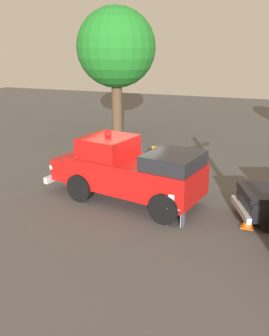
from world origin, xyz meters
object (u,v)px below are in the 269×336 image
(spectator_seated, at_px, (176,204))
(vintage_fire_truck, at_px, (129,170))
(lawn_chair_by_car, at_px, (188,162))
(lawn_chair_near_truck, at_px, (172,207))
(oak_tree_right, at_px, (116,48))
(traffic_cone, at_px, (248,218))
(lawn_chair_spare, at_px, (156,156))

(spectator_seated, bearing_deg, vintage_fire_truck, -121.24)
(vintage_fire_truck, relative_size, lawn_chair_by_car, 6.13)
(vintage_fire_truck, height_order, lawn_chair_by_car, vintage_fire_truck)
(vintage_fire_truck, xyz_separation_m, lawn_chair_near_truck, (1.29, 1.98, -0.61))
(lawn_chair_by_car, xyz_separation_m, oak_tree_right, (-5.34, -5.75, 4.76))
(lawn_chair_near_truck, bearing_deg, spectator_seated, 95.21)
(lawn_chair_near_truck, relative_size, spectator_seated, 0.79)
(lawn_chair_near_truck, xyz_separation_m, traffic_cone, (-0.60, 2.35, -0.28))
(spectator_seated, bearing_deg, traffic_cone, 104.71)
(lawn_chair_spare, xyz_separation_m, oak_tree_right, (-5.02, -4.12, 4.76))
(lawn_chair_by_car, bearing_deg, vintage_fire_truck, -20.53)
(spectator_seated, bearing_deg, lawn_chair_near_truck, -84.79)
(lawn_chair_near_truck, bearing_deg, oak_tree_right, -148.46)
(spectator_seated, height_order, oak_tree_right, oak_tree_right)
(vintage_fire_truck, distance_m, oak_tree_right, 10.87)
(lawn_chair_by_car, xyz_separation_m, traffic_cone, (4.40, 2.95, -0.28))
(spectator_seated, bearing_deg, lawn_chair_spare, -156.08)
(vintage_fire_truck, height_order, spectator_seated, vintage_fire_truck)
(lawn_chair_by_car, relative_size, traffic_cone, 1.61)
(lawn_chair_spare, distance_m, traffic_cone, 6.58)
(vintage_fire_truck, height_order, traffic_cone, vintage_fire_truck)
(lawn_chair_near_truck, relative_size, lawn_chair_spare, 1.00)
(vintage_fire_truck, distance_m, lawn_chair_near_truck, 2.44)
(lawn_chair_by_car, distance_m, traffic_cone, 5.31)
(spectator_seated, xyz_separation_m, traffic_cone, (-0.58, 2.22, -0.39))
(lawn_chair_by_car, bearing_deg, lawn_chair_spare, -100.95)
(lawn_chair_near_truck, height_order, traffic_cone, lawn_chair_near_truck)
(vintage_fire_truck, xyz_separation_m, oak_tree_right, (-9.04, -4.36, 4.15))
(spectator_seated, height_order, traffic_cone, spectator_seated)
(lawn_chair_near_truck, relative_size, oak_tree_right, 0.13)
(oak_tree_right, bearing_deg, spectator_seated, 32.09)
(vintage_fire_truck, relative_size, traffic_cone, 9.85)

